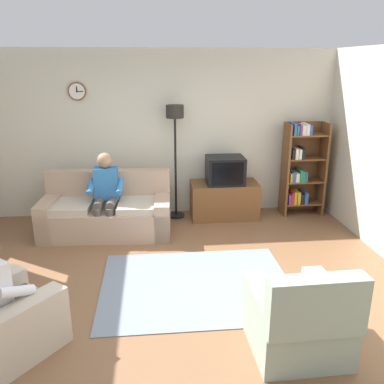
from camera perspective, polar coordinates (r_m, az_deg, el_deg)
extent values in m
plane|color=brown|center=(4.71, -2.41, -13.84)|extent=(12.00, 12.00, 0.00)
cube|color=beige|center=(6.76, -3.88, 8.22)|extent=(6.20, 0.12, 2.70)
cylinder|color=brown|center=(6.70, -15.95, 13.54)|extent=(0.28, 0.03, 0.28)
cylinder|color=white|center=(6.68, -15.97, 13.53)|extent=(0.24, 0.01, 0.24)
cube|color=black|center=(6.68, -16.01, 13.78)|extent=(0.02, 0.01, 0.09)
cube|color=black|center=(6.67, -15.64, 13.55)|extent=(0.11, 0.01, 0.01)
cube|color=tan|center=(6.20, -11.96, -3.98)|extent=(1.94, 0.94, 0.42)
cube|color=tan|center=(6.39, -11.72, 0.96)|extent=(1.91, 0.30, 0.48)
cube|color=tan|center=(6.09, -4.18, -3.32)|extent=(0.27, 0.85, 0.56)
cube|color=tan|center=(6.37, -19.48, -3.38)|extent=(0.27, 0.85, 0.56)
cube|color=#BCAD99|center=(6.00, -7.48, -1.83)|extent=(0.64, 0.71, 0.10)
cube|color=#BCAD99|center=(6.17, -16.77, -1.91)|extent=(0.64, 0.71, 0.10)
cube|color=brown|center=(6.72, 4.57, -1.12)|extent=(1.10, 0.56, 0.60)
cube|color=black|center=(6.96, 4.20, -0.20)|extent=(1.10, 0.04, 0.03)
cube|color=black|center=(6.55, 4.71, 3.11)|extent=(0.60, 0.48, 0.44)
cube|color=black|center=(6.32, 5.10, 2.55)|extent=(0.50, 0.01, 0.36)
cube|color=brown|center=(6.88, 13.04, 3.07)|extent=(0.04, 0.36, 1.55)
cube|color=brown|center=(7.11, 17.95, 3.13)|extent=(0.04, 0.36, 1.55)
cube|color=brown|center=(7.15, 15.06, 3.45)|extent=(0.64, 0.02, 1.55)
cube|color=brown|center=(7.15, 15.15, -1.40)|extent=(0.60, 0.34, 0.02)
cube|color=#72338C|center=(7.02, 13.39, -0.79)|extent=(0.05, 0.28, 0.17)
cube|color=red|center=(7.03, 13.75, -0.63)|extent=(0.03, 0.28, 0.21)
cube|color=gold|center=(7.05, 14.10, -0.60)|extent=(0.04, 0.28, 0.21)
cube|color=gold|center=(7.07, 14.57, -0.60)|extent=(0.06, 0.28, 0.21)
cube|color=black|center=(7.09, 15.04, -0.70)|extent=(0.05, 0.28, 0.18)
cube|color=#2D59A5|center=(7.12, 15.54, -0.62)|extent=(0.06, 0.28, 0.19)
cube|color=brown|center=(7.04, 15.41, 1.58)|extent=(0.60, 0.34, 0.02)
cube|color=gold|center=(6.91, 13.55, 2.18)|extent=(0.03, 0.28, 0.15)
cube|color=#2D59A5|center=(6.93, 13.92, 2.27)|extent=(0.05, 0.28, 0.17)
cube|color=silver|center=(6.95, 14.39, 2.19)|extent=(0.06, 0.28, 0.15)
cube|color=#267F4C|center=(6.96, 14.88, 2.39)|extent=(0.04, 0.28, 0.20)
cube|color=#267F4C|center=(6.98, 15.24, 2.32)|extent=(0.04, 0.28, 0.18)
cube|color=#2D59A5|center=(7.00, 15.57, 2.29)|extent=(0.03, 0.28, 0.17)
cube|color=brown|center=(6.95, 15.67, 4.65)|extent=(0.60, 0.34, 0.02)
cube|color=black|center=(6.82, 13.84, 5.39)|extent=(0.05, 0.28, 0.17)
cube|color=silver|center=(6.84, 14.31, 5.41)|extent=(0.05, 0.28, 0.17)
cube|color=silver|center=(6.86, 14.75, 5.36)|extent=(0.05, 0.28, 0.16)
cube|color=black|center=(6.88, 15.17, 5.42)|extent=(0.05, 0.28, 0.18)
cube|color=brown|center=(6.87, 15.93, 7.79)|extent=(0.60, 0.34, 0.02)
cube|color=#2D59A5|center=(6.75, 14.09, 8.69)|extent=(0.05, 0.28, 0.19)
cube|color=#267F4C|center=(6.77, 14.46, 8.53)|extent=(0.03, 0.28, 0.15)
cube|color=#72338C|center=(6.79, 14.83, 8.61)|extent=(0.03, 0.28, 0.18)
cube|color=silver|center=(6.80, 15.24, 8.54)|extent=(0.06, 0.28, 0.16)
cube|color=silver|center=(6.83, 15.74, 8.60)|extent=(0.05, 0.28, 0.18)
cube|color=#2D59A5|center=(6.85, 16.14, 8.50)|extent=(0.04, 0.28, 0.16)
cylinder|color=black|center=(6.82, -2.26, -3.31)|extent=(0.28, 0.28, 0.03)
cylinder|color=black|center=(6.57, -2.34, 3.50)|extent=(0.04, 0.04, 1.70)
cylinder|color=black|center=(6.41, -2.45, 11.32)|extent=(0.28, 0.28, 0.20)
cube|color=#BCAD99|center=(4.15, -25.07, -17.28)|extent=(1.15, 1.16, 0.40)
cube|color=#BCAD99|center=(3.89, -22.52, -17.99)|extent=(0.66, 0.74, 0.56)
cube|color=gray|center=(3.95, 14.33, -17.88)|extent=(0.82, 0.86, 0.40)
cube|color=gray|center=(3.42, 17.18, -15.18)|extent=(0.80, 0.20, 0.50)
cube|color=gray|center=(3.83, 9.93, -17.34)|extent=(0.22, 0.80, 0.56)
cube|color=gray|center=(4.03, 18.46, -16.13)|extent=(0.22, 0.80, 0.56)
cube|color=slate|center=(4.81, 0.65, -13.02)|extent=(2.20, 1.70, 0.01)
cube|color=#3372B2|center=(6.06, -12.01, 1.21)|extent=(0.35, 0.22, 0.48)
sphere|color=#A37A5B|center=(5.96, -12.24, 4.40)|extent=(0.22, 0.22, 0.22)
cylinder|color=#4C4742|center=(5.94, -11.29, -1.52)|extent=(0.15, 0.39, 0.13)
cylinder|color=#4C4742|center=(5.97, -13.00, -1.53)|extent=(0.15, 0.39, 0.13)
cylinder|color=#4C4742|center=(5.86, -11.40, -4.72)|extent=(0.12, 0.12, 0.52)
cylinder|color=#4C4742|center=(5.89, -13.13, -4.71)|extent=(0.12, 0.12, 0.52)
cylinder|color=#3372B2|center=(5.94, -10.15, 0.78)|extent=(0.11, 0.34, 0.20)
cylinder|color=#3372B2|center=(6.01, -14.12, 0.72)|extent=(0.11, 0.34, 0.20)
cylinder|color=#4C4742|center=(4.16, -24.48, -13.52)|extent=(0.34, 0.38, 0.13)
cylinder|color=#4C4742|center=(4.02, -23.06, -14.43)|extent=(0.34, 0.38, 0.13)
cylinder|color=#4C4742|center=(4.35, -21.94, -15.10)|extent=(0.15, 0.15, 0.40)
cylinder|color=#4C4742|center=(4.22, -20.48, -16.00)|extent=(0.15, 0.15, 0.40)
cylinder|color=silver|center=(3.78, -23.58, -12.77)|extent=(0.28, 0.31, 0.20)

